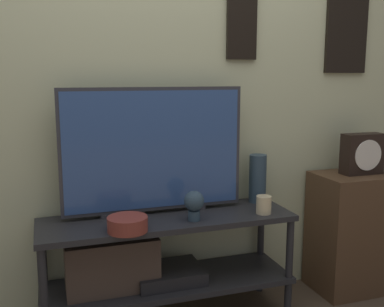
% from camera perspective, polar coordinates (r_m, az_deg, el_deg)
% --- Properties ---
extents(wall_back, '(6.40, 0.08, 2.70)m').
position_cam_1_polar(wall_back, '(2.52, -4.66, 10.47)').
color(wall_back, beige).
rests_on(wall_back, ground_plane).
extents(media_console, '(1.33, 0.40, 0.60)m').
position_cam_1_polar(media_console, '(2.44, -5.80, -13.24)').
color(media_console, '#232326').
rests_on(media_console, ground_plane).
extents(television, '(0.98, 0.05, 0.68)m').
position_cam_1_polar(television, '(2.38, -4.88, 0.46)').
color(television, '#333338').
rests_on(television, media_console).
extents(vase_wide_bowl, '(0.19, 0.19, 0.07)m').
position_cam_1_polar(vase_wide_bowl, '(2.19, -8.19, -8.85)').
color(vase_wide_bowl, brown).
rests_on(vase_wide_bowl, media_console).
extents(vase_tall_ceramic, '(0.10, 0.10, 0.28)m').
position_cam_1_polar(vase_tall_ceramic, '(2.65, 8.33, -3.15)').
color(vase_tall_ceramic, '#2D4251').
rests_on(vase_tall_ceramic, media_console).
extents(candle_jar, '(0.08, 0.08, 0.10)m').
position_cam_1_polar(candle_jar, '(2.46, 9.10, -6.45)').
color(candle_jar, beige).
rests_on(candle_jar, media_console).
extents(decorative_bust, '(0.10, 0.10, 0.16)m').
position_cam_1_polar(decorative_bust, '(2.30, 0.26, -6.31)').
color(decorative_bust, '#2D4251').
rests_on(decorative_bust, media_console).
extents(side_table, '(0.45, 0.35, 0.74)m').
position_cam_1_polar(side_table, '(3.00, 19.49, -9.38)').
color(side_table, '#513823').
rests_on(side_table, ground_plane).
extents(mantel_clock, '(0.25, 0.11, 0.25)m').
position_cam_1_polar(mantel_clock, '(2.91, 20.82, -0.04)').
color(mantel_clock, black).
rests_on(mantel_clock, side_table).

